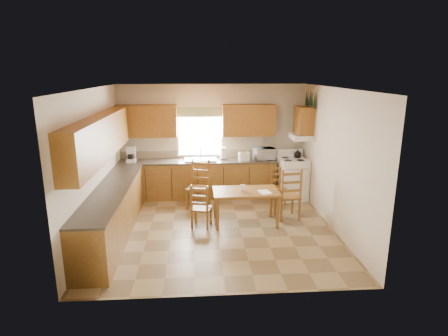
{
  "coord_description": "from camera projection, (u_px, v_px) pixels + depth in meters",
  "views": [
    {
      "loc": [
        -0.34,
        -6.79,
        3.0
      ],
      "look_at": [
        0.15,
        0.3,
        1.15
      ],
      "focal_mm": 30.0,
      "sensor_mm": 36.0,
      "label": 1
    }
  ],
  "objects": [
    {
      "name": "window_pane",
      "position": [
        200.0,
        133.0,
        9.06
      ],
      "size": [
        1.05,
        0.01,
        1.1
      ],
      "primitive_type": "cube",
      "color": "white",
      "rests_on": "wall_back"
    },
    {
      "name": "chair_near_right",
      "position": [
        288.0,
        193.0,
        7.75
      ],
      "size": [
        0.52,
        0.5,
        1.09
      ],
      "primitive_type": "cube",
      "rotation": [
        0.0,
        0.0,
        3.28
      ],
      "color": "brown",
      "rests_on": "floor"
    },
    {
      "name": "upper_cab_left",
      "position": [
        99.0,
        138.0,
        6.58
      ],
      "size": [
        0.33,
        3.6,
        0.75
      ],
      "primitive_type": "cube",
      "color": "brown",
      "rests_on": "wall_left"
    },
    {
      "name": "chair_near_left",
      "position": [
        201.0,
        205.0,
        7.33
      ],
      "size": [
        0.45,
        0.44,
        0.88
      ],
      "primitive_type": "cube",
      "rotation": [
        0.0,
        0.0,
        2.89
      ],
      "color": "brown",
      "rests_on": "floor"
    },
    {
      "name": "coffeemaker",
      "position": [
        131.0,
        154.0,
        8.76
      ],
      "size": [
        0.31,
        0.33,
        0.38
      ],
      "primitive_type": "cube",
      "rotation": [
        0.0,
        0.0,
        -0.4
      ],
      "color": "white",
      "rests_on": "counter_back"
    },
    {
      "name": "chair_far_left",
      "position": [
        198.0,
        185.0,
        8.32
      ],
      "size": [
        0.57,
        0.56,
        1.08
      ],
      "primitive_type": "cube",
      "rotation": [
        0.0,
        0.0,
        -0.34
      ],
      "color": "brown",
      "rests_on": "floor"
    },
    {
      "name": "chair_far_right",
      "position": [
        278.0,
        185.0,
        8.64
      ],
      "size": [
        0.41,
        0.4,
        0.87
      ],
      "primitive_type": "cube",
      "rotation": [
        0.0,
        0.0,
        -0.13
      ],
      "color": "brown",
      "rests_on": "floor"
    },
    {
      "name": "lower_cab_back",
      "position": [
        198.0,
        180.0,
        9.08
      ],
      "size": [
        3.75,
        0.6,
        0.88
      ],
      "primitive_type": "cube",
      "color": "brown",
      "rests_on": "floor"
    },
    {
      "name": "pine_decal_a",
      "position": [
        315.0,
        100.0,
        8.16
      ],
      "size": [
        0.22,
        0.22,
        0.36
      ],
      "primitive_type": "cone",
      "color": "black",
      "rests_on": "wall_right"
    },
    {
      "name": "table_card",
      "position": [
        243.0,
        188.0,
        7.41
      ],
      "size": [
        0.1,
        0.05,
        0.13
      ],
      "primitive_type": "cube",
      "rotation": [
        0.0,
        0.0,
        0.29
      ],
      "color": "white",
      "rests_on": "dining_table"
    },
    {
      "name": "pine_decal_c",
      "position": [
        306.0,
        98.0,
        8.78
      ],
      "size": [
        0.22,
        0.22,
        0.36
      ],
      "primitive_type": "cone",
      "color": "black",
      "rests_on": "wall_right"
    },
    {
      "name": "stove",
      "position": [
        292.0,
        179.0,
        8.97
      ],
      "size": [
        0.7,
        0.72,
        0.96
      ],
      "primitive_type": "cube",
      "rotation": [
        0.0,
        0.0,
        0.09
      ],
      "color": "white",
      "rests_on": "floor"
    },
    {
      "name": "microwave",
      "position": [
        264.0,
        154.0,
        9.03
      ],
      "size": [
        0.52,
        0.42,
        0.28
      ],
      "primitive_type": "imported",
      "rotation": [
        0.0,
        0.0,
        0.21
      ],
      "color": "white",
      "rests_on": "counter_back"
    },
    {
      "name": "wall_left",
      "position": [
        94.0,
        164.0,
        6.84
      ],
      "size": [
        4.5,
        4.5,
        0.0
      ],
      "primitive_type": "plane",
      "color": "beige",
      "rests_on": "floor"
    },
    {
      "name": "wall_back",
      "position": [
        212.0,
        140.0,
        9.16
      ],
      "size": [
        4.5,
        4.5,
        0.0
      ],
      "primitive_type": "plane",
      "color": "beige",
      "rests_on": "floor"
    },
    {
      "name": "dining_table",
      "position": [
        246.0,
        207.0,
        7.51
      ],
      "size": [
        1.31,
        0.76,
        0.69
      ],
      "primitive_type": "cube",
      "rotation": [
        0.0,
        0.0,
        0.01
      ],
      "color": "brown",
      "rests_on": "floor"
    },
    {
      "name": "lower_cab_left",
      "position": [
        113.0,
        213.0,
        6.95
      ],
      "size": [
        0.6,
        3.6,
        0.88
      ],
      "primitive_type": "cube",
      "color": "brown",
      "rests_on": "floor"
    },
    {
      "name": "table_paper",
      "position": [
        265.0,
        192.0,
        7.34
      ],
      "size": [
        0.28,
        0.33,
        0.0
      ],
      "primitive_type": "cube",
      "rotation": [
        0.0,
        0.0,
        0.23
      ],
      "color": "white",
      "rests_on": "dining_table"
    },
    {
      "name": "ceiling",
      "position": [
        217.0,
        88.0,
        6.65
      ],
      "size": [
        4.5,
        4.5,
        0.0
      ],
      "primitive_type": "plane",
      "color": "brown",
      "rests_on": "floor"
    },
    {
      "name": "backsplash",
      "position": [
        197.0,
        154.0,
        9.21
      ],
      "size": [
        3.75,
        0.01,
        0.18
      ],
      "primitive_type": "cube",
      "color": "gray",
      "rests_on": "counter_back"
    },
    {
      "name": "upper_cab_stove",
      "position": [
        304.0,
        120.0,
        8.58
      ],
      "size": [
        0.33,
        0.62,
        0.62
      ],
      "primitive_type": "cube",
      "color": "brown",
      "rests_on": "wall_right"
    },
    {
      "name": "window_frame",
      "position": [
        200.0,
        132.0,
        9.06
      ],
      "size": [
        1.13,
        0.02,
        1.18
      ],
      "primitive_type": "cube",
      "color": "white",
      "rests_on": "wall_back"
    },
    {
      "name": "floor",
      "position": [
        217.0,
        229.0,
        7.33
      ],
      "size": [
        4.5,
        4.5,
        0.0
      ],
      "primitive_type": "plane",
      "color": "olive",
      "rests_on": "ground"
    },
    {
      "name": "pine_decal_b",
      "position": [
        311.0,
        97.0,
        8.46
      ],
      "size": [
        0.22,
        0.22,
        0.36
      ],
      "primitive_type": "cone",
      "color": "black",
      "rests_on": "wall_right"
    },
    {
      "name": "wall_right",
      "position": [
        335.0,
        160.0,
        7.14
      ],
      "size": [
        4.5,
        4.5,
        0.0
      ],
      "primitive_type": "plane",
      "color": "beige",
      "rests_on": "floor"
    },
    {
      "name": "toaster",
      "position": [
        244.0,
        156.0,
        8.92
      ],
      "size": [
        0.27,
        0.2,
        0.2
      ],
      "primitive_type": "cube",
      "rotation": [
        0.0,
        0.0,
        0.19
      ],
      "color": "white",
      "rests_on": "counter_back"
    },
    {
      "name": "range_hood",
      "position": [
        301.0,
        137.0,
        8.68
      ],
      "size": [
        0.44,
        0.62,
        0.12
      ],
      "primitive_type": "cube",
      "color": "white",
      "rests_on": "wall_right"
    },
    {
      "name": "paper_towel",
      "position": [
        223.0,
        154.0,
        9.0
      ],
      "size": [
        0.13,
        0.13,
        0.29
      ],
      "primitive_type": "cylinder",
      "rotation": [
        0.0,
        0.0,
        -0.07
      ],
      "color": "white",
      "rests_on": "counter_back"
    },
    {
      "name": "upper_cab_back_left",
      "position": [
        147.0,
        121.0,
        8.77
      ],
      "size": [
        1.41,
        0.33,
        0.75
      ],
      "primitive_type": "cube",
      "color": "brown",
      "rests_on": "wall_back"
    },
    {
      "name": "wall_front",
      "position": [
        226.0,
        203.0,
        4.82
      ],
      "size": [
        4.5,
        4.5,
        0.0
      ],
      "primitive_type": "plane",
      "color": "beige",
      "rests_on": "floor"
    },
    {
      "name": "window_valance",
      "position": [
        200.0,
        112.0,
        8.91
      ],
      "size": [
        1.19,
        0.01,
        0.24
      ],
      "primitive_type": "cube",
      "color": "#3F5E2B",
      "rests_on": "wall_back"
    },
    {
      "name": "sink_basin",
      "position": [
        201.0,
        159.0,
        8.96
      ],
      "size": [
        0.75,
        0.45,
        0.04
      ],
      "primitive_type": "cube",
      "color": "silver",
      "rests_on": "counter_back"
    },
    {
      "name": "counter_left",
      "position": [
        111.0,
        189.0,
        6.83
      ],
      "size": [
        0.63,
        3.6,
        0.04
      ],
      "primitive_type": "cube",
      "color": "#3F372F",
      "rests_on": "lower_cab_left"
    },
    {
      "name": "upper_cab_back_right",
      "position": [
        249.0,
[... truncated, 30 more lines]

